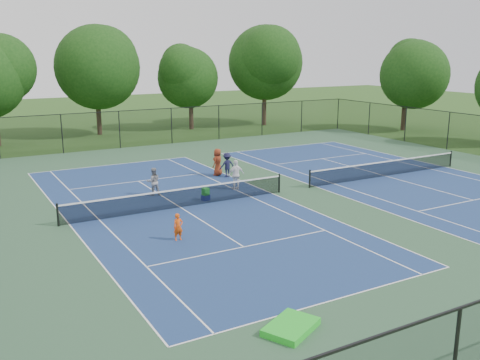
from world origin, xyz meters
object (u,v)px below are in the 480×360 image
tree_back_d (265,59)px  tree_side_e (407,71)px  tree_back_b (95,63)px  instructor (153,182)px  bystander_b (227,165)px  tree_back_c (190,74)px  bystander_c (218,162)px  child_player (178,227)px  ball_crate (206,198)px  ball_hopper (206,192)px  bystander_a (236,175)px

tree_back_d → tree_side_e: tree_back_d is taller
tree_back_b → instructor: 24.05m
tree_back_b → bystander_b: 22.14m
instructor → tree_back_d: bearing=-124.4°
tree_back_b → tree_side_e: (27.00, -12.00, -0.79)m
tree_back_c → bystander_c: 21.27m
child_player → tree_back_b: bearing=80.6°
tree_back_b → ball_crate: bearing=-92.9°
ball_crate → tree_back_b: bearing=87.1°
instructor → bystander_c: bearing=-144.3°
tree_back_d → instructor: bearing=-133.9°
bystander_b → bystander_c: 0.78m
bystander_b → ball_hopper: bearing=51.9°
tree_back_b → bystander_b: bearing=-84.0°
tree_back_c → ball_hopper: (-10.30, -24.41, -5.00)m
ball_hopper → tree_side_e: bearing=25.3°
ball_crate → child_player: bearing=-126.6°
tree_back_d → ball_hopper: 30.38m
tree_back_d → child_player: bearing=-127.8°
instructor → ball_crate: 3.13m
tree_back_d → child_player: (-21.97, -28.35, -6.24)m
bystander_b → ball_hopper: (-3.52, -4.16, -0.29)m
bystander_a → ball_hopper: bearing=26.6°
tree_side_e → bystander_a: tree_side_e is taller
bystander_c → ball_hopper: (-3.23, -4.88, -0.37)m
tree_side_e → ball_crate: bearing=-154.7°
tree_side_e → bystander_c: (-25.07, -8.53, -4.95)m
bystander_a → ball_hopper: 2.82m
tree_side_e → bystander_c: 26.94m
tree_back_c → ball_crate: (-10.30, -24.41, -5.34)m
child_player → tree_side_e: bearing=29.7°
tree_back_b → tree_side_e: tree_back_b is taller
bystander_b → ball_crate: size_ratio=3.86×
instructor → ball_hopper: (2.02, -2.31, -0.29)m
bystander_a → instructor: bearing=-12.7°
tree_back_c → ball_hopper: bearing=-112.9°
bystander_a → ball_crate: size_ratio=4.29×
bystander_c → ball_crate: bystander_c is taller
bystander_a → bystander_c: 3.73m
tree_back_b → ball_crate: (-1.30, -25.41, -6.45)m
tree_side_e → bystander_a: bearing=-154.7°
tree_back_c → ball_crate: 27.02m
child_player → ball_hopper: bearing=53.3°
bystander_a → ball_hopper: bystander_a is taller
tree_back_b → ball_crate: size_ratio=25.16×
tree_back_b → tree_back_d: bearing=-6.7°
tree_back_d → ball_hopper: tree_back_d is taller
tree_back_c → tree_side_e: (18.00, -11.00, 0.33)m
tree_back_b → tree_back_c: bearing=-6.3°
tree_back_c → instructor: (-12.32, -22.10, -4.71)m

